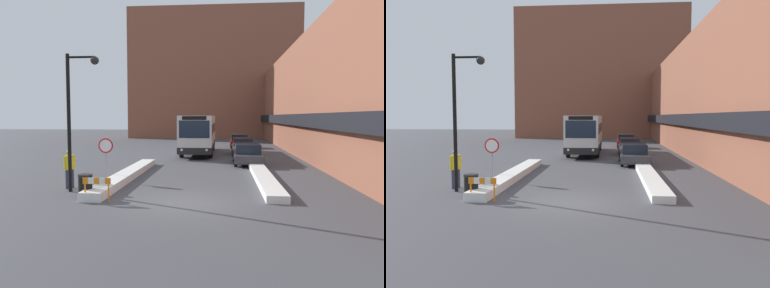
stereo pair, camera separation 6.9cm
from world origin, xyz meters
TOP-DOWN VIEW (x-y plane):
  - ground_plane at (0.00, 0.00)m, footprint 160.00×160.00m
  - building_row_right at (9.97, 24.00)m, footprint 5.50×60.00m
  - building_backdrop_far at (0.00, 45.91)m, footprint 26.00×8.00m
  - snow_bank_left at (-3.60, 5.44)m, footprint 0.90×11.55m
  - snow_bank_right at (3.60, 5.29)m, footprint 0.90×10.56m
  - city_bus at (-0.66, 19.14)m, footprint 2.64×11.04m
  - parked_car_front at (3.20, 12.13)m, footprint 1.94×4.79m
  - parked_car_middle at (3.20, 18.58)m, footprint 1.84×4.51m
  - parked_car_back at (3.20, 26.14)m, footprint 1.88×4.43m
  - stop_sign at (-4.48, 4.57)m, footprint 0.76×0.08m
  - street_lamp at (-4.88, 1.69)m, footprint 1.46×0.36m
  - pedestrian at (-5.50, 2.39)m, footprint 0.42×0.52m
  - trash_bin at (-4.08, 0.59)m, footprint 0.59×0.59m
  - construction_barricade at (-3.34, -0.15)m, footprint 1.10×0.06m

SIDE VIEW (x-z plane):
  - ground_plane at x=0.00m, z-range 0.00..0.00m
  - snow_bank_right at x=3.60m, z-range 0.00..0.31m
  - snow_bank_left at x=-3.60m, z-range 0.00..0.37m
  - trash_bin at x=-4.08m, z-range 0.00..0.95m
  - construction_barricade at x=-3.34m, z-range 0.20..1.14m
  - parked_car_front at x=3.20m, z-range 0.01..1.41m
  - parked_car_back at x=3.20m, z-range 0.01..1.43m
  - parked_car_middle at x=3.20m, z-range 0.00..1.44m
  - pedestrian at x=-5.50m, z-range 0.18..1.96m
  - stop_sign at x=-4.48m, z-range 0.49..2.68m
  - city_bus at x=-0.66m, z-range 0.14..3.51m
  - street_lamp at x=-4.88m, z-range 0.74..6.73m
  - building_row_right at x=9.97m, z-range -0.02..9.60m
  - building_backdrop_far at x=0.00m, z-range 0.00..19.71m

